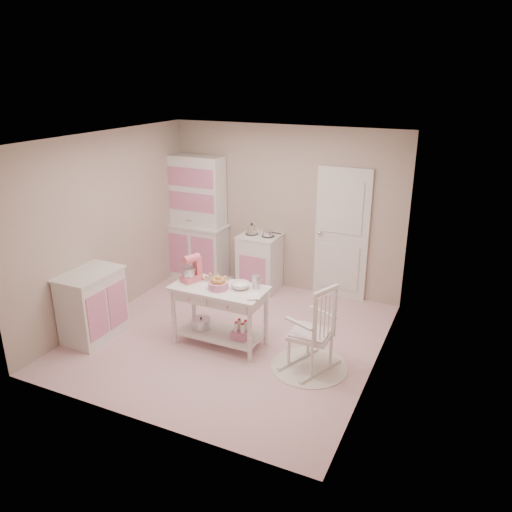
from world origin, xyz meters
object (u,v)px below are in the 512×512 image
(work_table, at_px, (220,316))
(stand_mixer, at_px, (191,269))
(stove, at_px, (260,262))
(rocking_chair, at_px, (311,326))
(bread_basket, at_px, (218,285))
(base_cabinet, at_px, (92,305))
(hutch, at_px, (196,218))

(work_table, relative_size, stand_mixer, 3.53)
(stove, distance_m, rocking_chair, 2.39)
(rocking_chair, bearing_deg, work_table, -159.13)
(rocking_chair, height_order, stand_mixer, stand_mixer)
(rocking_chair, distance_m, stand_mixer, 1.71)
(work_table, distance_m, bread_basket, 0.45)
(base_cabinet, bearing_deg, stove, 60.44)
(hutch, height_order, rocking_chair, hutch)
(work_table, bearing_deg, rocking_chair, -2.30)
(stand_mixer, bearing_deg, base_cabinet, -132.93)
(base_cabinet, bearing_deg, hutch, 86.77)
(stove, distance_m, bread_basket, 1.92)
(rocking_chair, distance_m, work_table, 1.25)
(hutch, xyz_separation_m, stand_mixer, (1.04, -1.84, -0.07))
(work_table, relative_size, bread_basket, 4.80)
(stand_mixer, bearing_deg, stove, 106.67)
(stove, height_order, base_cabinet, same)
(stand_mixer, height_order, bread_basket, stand_mixer)
(stove, distance_m, work_table, 1.83)
(bread_basket, bearing_deg, work_table, 111.80)
(hutch, xyz_separation_m, stove, (1.20, -0.05, -0.58))
(rocking_chair, bearing_deg, stand_mixer, -159.24)
(stove, bearing_deg, hutch, 177.61)
(base_cabinet, xyz_separation_m, bread_basket, (1.62, 0.49, 0.39))
(stove, height_order, stand_mixer, stand_mixer)
(stove, relative_size, bread_basket, 3.68)
(rocking_chair, bearing_deg, bread_basket, -156.81)
(stand_mixer, bearing_deg, work_table, 18.90)
(hutch, distance_m, stove, 1.33)
(rocking_chair, relative_size, work_table, 0.92)
(rocking_chair, height_order, work_table, rocking_chair)
(stove, height_order, rocking_chair, rocking_chair)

